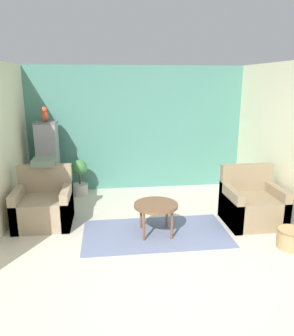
% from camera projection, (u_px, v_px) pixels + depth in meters
% --- Properties ---
extents(ground_plane, '(20.00, 20.00, 0.00)m').
position_uv_depth(ground_plane, '(165.00, 279.00, 3.74)').
color(ground_plane, beige).
rests_on(ground_plane, ground).
extents(wall_back_accent, '(4.42, 0.06, 2.47)m').
position_uv_depth(wall_back_accent, '(137.00, 129.00, 6.63)').
color(wall_back_accent, '#4C897A').
rests_on(wall_back_accent, ground_plane).
extents(wall_right, '(0.06, 3.32, 2.47)m').
position_uv_depth(wall_right, '(281.00, 141.00, 5.26)').
color(wall_right, beige).
rests_on(wall_right, ground_plane).
extents(area_rug, '(2.13, 1.14, 0.01)m').
position_uv_depth(area_rug, '(156.00, 233.00, 4.82)').
color(area_rug, slate).
rests_on(area_rug, ground_plane).
extents(coffee_table, '(0.64, 0.64, 0.47)m').
position_uv_depth(coffee_table, '(156.00, 207.00, 4.72)').
color(coffee_table, brown).
rests_on(coffee_table, ground_plane).
extents(armchair_left, '(0.84, 0.78, 0.88)m').
position_uv_depth(armchair_left, '(44.00, 206.00, 5.11)').
color(armchair_left, '#9E896B').
rests_on(armchair_left, ground_plane).
extents(armchair_right, '(0.84, 0.78, 0.88)m').
position_uv_depth(armchair_right, '(252.00, 205.00, 5.15)').
color(armchair_right, '#8E7A5B').
rests_on(armchair_right, ground_plane).
extents(birdcage, '(0.54, 0.54, 1.46)m').
position_uv_depth(birdcage, '(49.00, 162.00, 6.17)').
color(birdcage, slate).
rests_on(birdcage, ground_plane).
extents(parrot, '(0.13, 0.23, 0.28)m').
position_uv_depth(parrot, '(45.00, 115.00, 5.95)').
color(parrot, '#D14C2D').
rests_on(parrot, birdcage).
extents(potted_plant, '(0.32, 0.30, 0.71)m').
position_uv_depth(potted_plant, '(79.00, 176.00, 6.37)').
color(potted_plant, beige).
rests_on(potted_plant, ground_plane).
extents(wicker_basket, '(0.38, 0.38, 0.26)m').
position_uv_depth(wicker_basket, '(291.00, 238.00, 4.39)').
color(wicker_basket, tan).
rests_on(wicker_basket, ground_plane).
extents(throw_pillow, '(0.35, 0.35, 0.10)m').
position_uv_depth(throw_pillow, '(44.00, 162.00, 5.21)').
color(throw_pillow, slate).
rests_on(throw_pillow, armchair_left).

